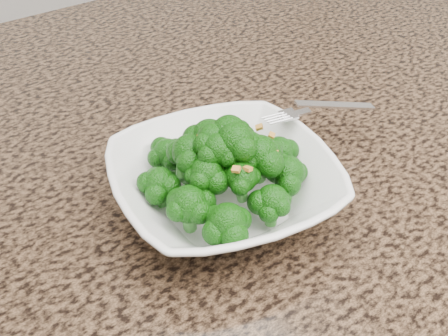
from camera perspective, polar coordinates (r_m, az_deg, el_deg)
granite_counter at (r=0.68m, az=-4.00°, el=0.00°), size 1.64×1.04×0.03m
bowl at (r=0.58m, az=0.00°, el=-1.70°), size 0.27×0.27×0.06m
broccoli_pile at (r=0.55m, az=0.00°, el=3.34°), size 0.20×0.20×0.07m
garlic_topping at (r=0.53m, az=0.00°, el=6.66°), size 0.12×0.12×0.01m
fork at (r=0.64m, az=8.11°, el=5.70°), size 0.17×0.08×0.01m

